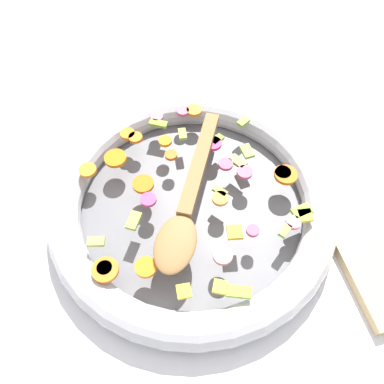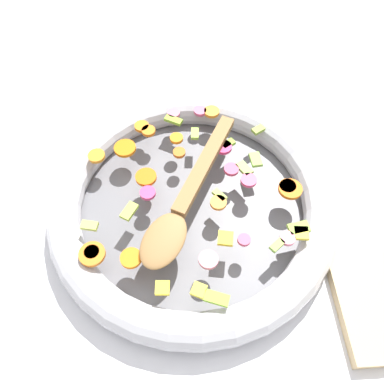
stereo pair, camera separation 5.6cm
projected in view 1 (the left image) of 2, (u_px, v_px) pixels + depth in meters
ground_plane at (192, 209)px, 0.61m from camera, size 4.00×4.00×0.00m
skillet at (192, 202)px, 0.59m from camera, size 0.45×0.45×0.05m
chopped_vegetables at (191, 185)px, 0.57m from camera, size 0.34×0.36×0.01m
wooden_spoon at (188, 202)px, 0.54m from camera, size 0.17×0.27×0.01m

